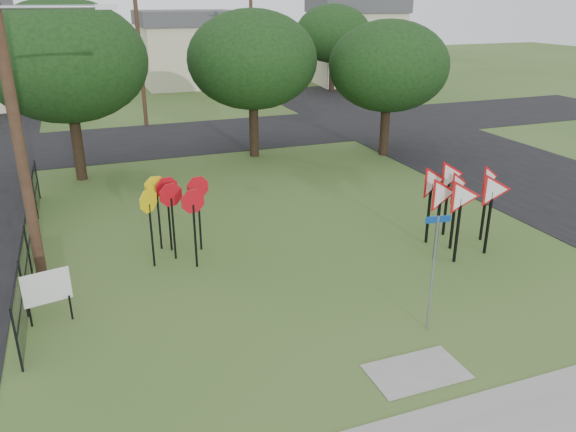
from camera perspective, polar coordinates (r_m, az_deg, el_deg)
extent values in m
plane|color=#35551F|center=(13.98, 7.53, -9.92)|extent=(140.00, 140.00, 0.00)
cube|color=gray|center=(11.19, 18.23, -19.99)|extent=(30.00, 1.60, 0.02)
cube|color=black|center=(28.09, 19.82, 5.19)|extent=(8.00, 50.00, 0.02)
cube|color=black|center=(31.83, -9.64, 7.94)|extent=(60.00, 8.00, 0.02)
cube|color=gray|center=(12.29, 12.93, -15.16)|extent=(2.00, 1.20, 0.02)
cylinder|color=gray|center=(13.05, 14.46, -5.78)|extent=(0.06, 0.06, 2.82)
cube|color=navy|center=(12.52, 15.02, -0.32)|extent=(0.58, 0.10, 0.15)
cube|color=black|center=(16.61, -11.55, -1.28)|extent=(0.06, 0.06, 1.89)
cube|color=black|center=(17.09, -8.96, -0.45)|extent=(0.06, 0.06, 1.89)
cube|color=black|center=(15.99, -9.42, -2.03)|extent=(0.06, 0.06, 1.89)
cube|color=black|center=(16.28, -13.67, -1.95)|extent=(0.06, 0.06, 1.89)
cube|color=black|center=(17.36, -12.96, -0.39)|extent=(0.06, 0.06, 1.89)
cube|color=black|center=(17.21, -11.95, -0.51)|extent=(0.06, 0.06, 1.89)
cube|color=black|center=(16.82, 14.92, -1.17)|extent=(0.07, 0.07, 1.96)
cube|color=black|center=(17.64, 16.44, -0.27)|extent=(0.07, 0.07, 1.96)
cube|color=black|center=(17.63, 19.68, -0.67)|extent=(0.07, 0.07, 1.96)
cube|color=black|center=(17.88, 14.09, 0.27)|extent=(0.07, 0.07, 1.96)
cube|color=black|center=(18.62, 15.75, 0.94)|extent=(0.07, 0.07, 1.96)
cube|color=black|center=(18.58, 19.28, 0.49)|extent=(0.07, 0.07, 1.96)
cube|color=black|center=(16.77, 16.83, -1.44)|extent=(0.07, 0.07, 1.96)
cube|color=black|center=(14.57, -24.74, -9.07)|extent=(0.04, 0.04, 0.63)
cube|color=black|center=(14.50, -21.20, -8.66)|extent=(0.04, 0.04, 0.63)
cube|color=silver|center=(14.24, -23.33, -6.68)|extent=(1.06, 0.26, 0.81)
cylinder|color=#4B3222|center=(15.17, -26.37, 10.79)|extent=(0.28, 0.28, 10.00)
cylinder|color=gray|center=(14.84, -22.89, 18.97)|extent=(2.40, 0.10, 0.10)
cube|color=gray|center=(14.87, -18.02, 19.56)|extent=(0.50, 0.18, 0.12)
cylinder|color=#4B3222|center=(34.76, -14.86, 16.17)|extent=(0.24, 0.24, 9.00)
cylinder|color=#4B3222|center=(40.34, -3.71, 17.06)|extent=(0.24, 0.24, 8.50)
cylinder|color=black|center=(12.82, -25.86, -11.32)|extent=(0.05, 0.05, 1.50)
cylinder|color=black|center=(14.83, -25.31, -6.72)|extent=(0.05, 0.05, 1.50)
cylinder|color=black|center=(16.91, -24.90, -3.23)|extent=(0.05, 0.05, 1.50)
cylinder|color=black|center=(19.05, -24.58, -0.52)|extent=(0.05, 0.05, 1.50)
cylinder|color=black|center=(21.22, -24.33, 1.64)|extent=(0.05, 0.05, 1.50)
cylinder|color=black|center=(23.41, -24.13, 3.40)|extent=(0.05, 0.05, 1.50)
cube|color=black|center=(17.73, -25.08, 0.32)|extent=(0.03, 11.50, 0.03)
cube|color=black|center=(17.98, -24.73, -1.80)|extent=(0.03, 11.50, 0.03)
cube|color=black|center=(17.98, -24.73, -1.80)|extent=(0.01, 11.50, 1.50)
cube|color=beige|center=(51.61, -9.99, 15.77)|extent=(8.00, 8.00, 5.00)
cube|color=#49494E|center=(51.42, -10.22, 19.20)|extent=(8.40, 8.40, 1.20)
cube|color=beige|center=(52.39, 6.74, 16.56)|extent=(7.91, 7.91, 6.00)
cube|color=#49494E|center=(52.22, 6.92, 20.49)|extent=(8.30, 8.30, 1.20)
cylinder|color=black|center=(25.14, -20.54, 6.39)|extent=(0.44, 0.44, 2.62)
ellipsoid|color=black|center=(24.55, -21.63, 14.41)|extent=(6.40, 6.40, 4.80)
cylinder|color=black|center=(27.29, -3.48, 8.61)|extent=(0.44, 0.44, 2.45)
ellipsoid|color=black|center=(26.76, -3.64, 15.57)|extent=(6.00, 6.00, 4.50)
cylinder|color=black|center=(27.91, 9.77, 8.44)|extent=(0.44, 0.44, 2.27)
ellipsoid|color=black|center=(27.40, 10.18, 14.76)|extent=(5.60, 5.60, 4.20)
cylinder|color=black|center=(47.24, 4.46, 13.97)|extent=(0.44, 0.44, 2.45)
ellipsoid|color=black|center=(46.94, 4.58, 17.99)|extent=(6.00, 6.00, 4.50)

